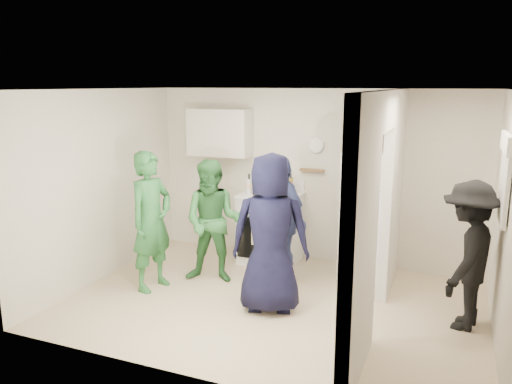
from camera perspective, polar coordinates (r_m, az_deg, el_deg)
floor at (r=6.09m, az=1.81°, el=-12.60°), size 4.80×4.80×0.00m
wall_back at (r=7.27m, az=6.49°, el=1.79°), size 4.80×0.00×4.80m
wall_front at (r=4.18m, az=-6.16°, el=-6.07°), size 4.80×0.00×4.80m
wall_left at (r=6.86m, az=-17.29°, el=0.69°), size 0.00×3.40×3.40m
wall_right at (r=5.38m, az=26.69°, el=-3.17°), size 0.00×3.40×3.40m
ceiling at (r=5.53m, az=1.98°, el=11.63°), size 4.80×4.80×0.00m
partition_pier_back at (r=6.47m, az=15.34°, el=0.13°), size 0.12×1.20×2.50m
partition_pier_front at (r=4.36m, az=11.86°, el=-5.52°), size 0.12×1.20×2.50m
partition_header at (r=5.25m, az=14.54°, el=9.03°), size 0.12×1.00×0.40m
stove at (r=7.29m, az=1.66°, el=-4.11°), size 0.85×0.71×1.01m
upper_cabinet at (r=7.51m, az=-4.19°, el=6.80°), size 0.95×0.34×0.70m
fridge at (r=6.83m, az=12.89°, el=-2.55°), size 0.70×0.68×1.70m
wicker_basket at (r=6.72m, az=12.49°, el=5.29°), size 0.35×0.25×0.15m
blue_bowl at (r=6.71m, az=12.54°, el=6.39°), size 0.24×0.24×0.11m
yellow_cup_stack_top at (r=6.52m, az=15.07°, el=5.40°), size 0.09×0.09×0.25m
wall_clock at (r=7.17m, az=6.92°, el=5.28°), size 0.22×0.02×0.22m
spice_shelf at (r=7.20m, az=6.40°, el=2.51°), size 0.35×0.08×0.03m
nook_window at (r=5.50m, az=26.72°, el=1.40°), size 0.03×0.70×0.80m
nook_window_frame at (r=5.49m, az=26.57°, el=1.42°), size 0.04×0.76×0.86m
nook_valance at (r=5.44m, az=26.66°, el=5.05°), size 0.04×0.82×0.18m
yellow_cup_stack_stove at (r=6.98m, az=0.14°, el=0.49°), size 0.09×0.09×0.25m
red_cup at (r=6.90m, az=2.83°, el=-0.22°), size 0.09×0.09×0.12m
person_green_left at (r=6.38m, az=-11.87°, el=-3.27°), size 0.55×0.72×1.76m
person_green_center at (r=6.51m, az=-4.90°, el=-3.39°), size 0.90×0.77×1.62m
person_denim at (r=6.46m, az=2.74°, el=-3.20°), size 1.04×0.89×1.68m
person_navy at (r=5.62m, az=1.63°, el=-4.76°), size 1.02×0.80×1.83m
person_nook at (r=5.72m, az=23.07°, el=-6.69°), size 0.84×1.15×1.60m
bottle_a at (r=7.36m, az=-0.00°, el=1.09°), size 0.07×0.07×0.24m
bottle_b at (r=7.13m, az=0.20°, el=1.05°), size 0.07×0.07×0.32m
bottle_c at (r=7.30m, az=1.58°, el=1.04°), size 0.07×0.07×0.26m
bottle_d at (r=7.09m, az=1.65°, el=0.89°), size 0.06×0.06×0.30m
bottle_e at (r=7.28m, az=2.97°, el=1.15°), size 0.07×0.07×0.30m
bottle_f at (r=7.10m, az=3.18°, el=0.74°), size 0.06×0.06×0.26m
bottle_g at (r=7.18m, az=3.98°, el=1.02°), size 0.08×0.08×0.30m
bottle_h at (r=7.13m, az=-0.80°, el=0.93°), size 0.08×0.08×0.30m
bottle_i at (r=7.20m, az=2.26°, el=1.13°), size 0.08×0.08×0.32m
bottle_j at (r=6.94m, az=3.66°, el=0.48°), size 0.06×0.06×0.27m
bottle_k at (r=7.25m, az=0.02°, el=1.13°), size 0.08×0.08×0.30m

